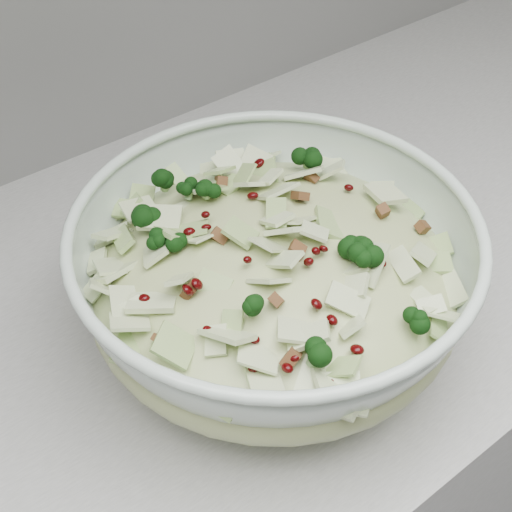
% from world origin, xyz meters
% --- Properties ---
extents(counter, '(3.60, 0.60, 0.90)m').
position_xyz_m(counter, '(0.00, 1.70, 0.45)').
color(counter, beige).
rests_on(counter, floor).
extents(mixing_bowl, '(0.38, 0.38, 0.14)m').
position_xyz_m(mixing_bowl, '(0.04, 1.60, 0.97)').
color(mixing_bowl, silver).
rests_on(mixing_bowl, counter).
extents(salad, '(0.38, 0.38, 0.14)m').
position_xyz_m(salad, '(0.04, 1.60, 0.99)').
color(salad, '#AABB80').
rests_on(salad, mixing_bowl).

